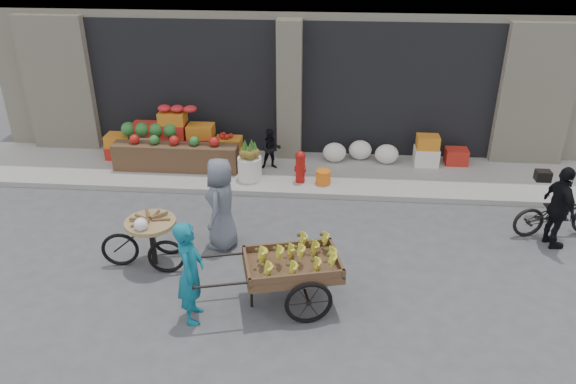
# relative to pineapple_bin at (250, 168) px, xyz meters

# --- Properties ---
(ground) EXTENTS (80.00, 80.00, 0.00)m
(ground) POSITION_rel_pineapple_bin_xyz_m (0.75, -3.60, -0.37)
(ground) COLOR #424244
(ground) RESTS_ON ground
(sidewalk) EXTENTS (18.00, 2.20, 0.12)m
(sidewalk) POSITION_rel_pineapple_bin_xyz_m (0.75, 0.50, -0.31)
(sidewalk) COLOR gray
(sidewalk) RESTS_ON ground
(fruit_display) EXTENTS (3.10, 1.12, 1.24)m
(fruit_display) POSITION_rel_pineapple_bin_xyz_m (-1.73, 0.78, 0.30)
(fruit_display) COLOR #B22318
(fruit_display) RESTS_ON sidewalk
(pineapple_bin) EXTENTS (0.52, 0.52, 0.50)m
(pineapple_bin) POSITION_rel_pineapple_bin_xyz_m (0.00, 0.00, 0.00)
(pineapple_bin) COLOR silver
(pineapple_bin) RESTS_ON sidewalk
(fire_hydrant) EXTENTS (0.22, 0.22, 0.71)m
(fire_hydrant) POSITION_rel_pineapple_bin_xyz_m (1.10, -0.05, 0.13)
(fire_hydrant) COLOR #A5140F
(fire_hydrant) RESTS_ON sidewalk
(orange_bucket) EXTENTS (0.32, 0.32, 0.30)m
(orange_bucket) POSITION_rel_pineapple_bin_xyz_m (1.60, -0.10, -0.10)
(orange_bucket) COLOR orange
(orange_bucket) RESTS_ON sidewalk
(right_bay_goods) EXTENTS (3.35, 0.60, 0.70)m
(right_bay_goods) POSITION_rel_pineapple_bin_xyz_m (3.36, 1.10, 0.04)
(right_bay_goods) COLOR silver
(right_bay_goods) RESTS_ON sidewalk
(seated_person) EXTENTS (0.51, 0.43, 0.93)m
(seated_person) POSITION_rel_pineapple_bin_xyz_m (0.40, 0.60, 0.21)
(seated_person) COLOR black
(seated_person) RESTS_ON sidewalk
(banana_cart) EXTENTS (2.55, 1.50, 1.00)m
(banana_cart) POSITION_rel_pineapple_bin_xyz_m (1.18, -4.07, 0.36)
(banana_cart) COLOR brown
(banana_cart) RESTS_ON ground
(vendor_woman) EXTENTS (0.43, 0.62, 1.62)m
(vendor_woman) POSITION_rel_pineapple_bin_xyz_m (-0.18, -4.52, 0.44)
(vendor_woman) COLOR #10667C
(vendor_woman) RESTS_ON ground
(tricycle_cart) EXTENTS (1.46, 0.97, 0.95)m
(tricycle_cart) POSITION_rel_pineapple_bin_xyz_m (-1.18, -3.20, 0.20)
(tricycle_cart) COLOR #9E7F51
(tricycle_cart) RESTS_ON ground
(vendor_grey) EXTENTS (0.61, 0.87, 1.68)m
(vendor_grey) POSITION_rel_pineapple_bin_xyz_m (-0.12, -2.52, 0.47)
(vendor_grey) COLOR slate
(vendor_grey) RESTS_ON ground
(bicycle) EXTENTS (1.80, 0.91, 0.90)m
(bicycle) POSITION_rel_pineapple_bin_xyz_m (5.94, -1.64, 0.08)
(bicycle) COLOR black
(bicycle) RESTS_ON ground
(cyclist) EXTENTS (0.53, 0.95, 1.53)m
(cyclist) POSITION_rel_pineapple_bin_xyz_m (5.74, -2.04, 0.40)
(cyclist) COLOR black
(cyclist) RESTS_ON ground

